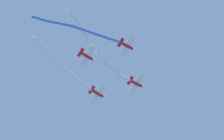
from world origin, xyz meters
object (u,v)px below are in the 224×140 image
at_px(airplane_left_wing, 98,94).
at_px(airplane_right_wing, 127,46).
at_px(airplane_lead, 137,84).
at_px(airplane_slot, 87,56).

xyz_separation_m(airplane_left_wing, airplane_right_wing, (11.88, -6.95, 0.70)).
height_order(airplane_left_wing, airplane_right_wing, airplane_right_wing).
distance_m(airplane_lead, airplane_slot, 13.76).
bearing_deg(airplane_left_wing, airplane_right_wing, -92.35).
bearing_deg(airplane_slot, airplane_left_wing, 43.40).
distance_m(airplane_lead, airplane_left_wing, 9.74).
bearing_deg(airplane_right_wing, airplane_lead, 46.85).
relative_size(airplane_right_wing, airplane_slot, 0.98).
relative_size(airplane_left_wing, airplane_right_wing, 1.02).
relative_size(airplane_lead, airplane_right_wing, 1.00).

